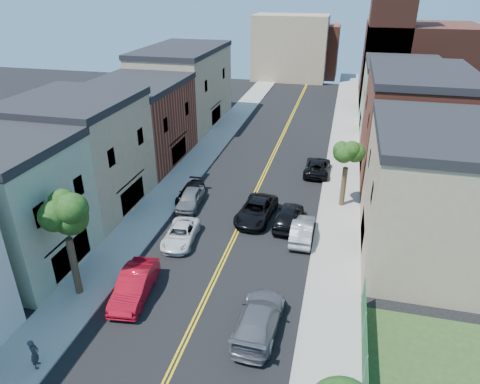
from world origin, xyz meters
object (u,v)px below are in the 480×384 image
Objects in this scene: pedestrian_left at (34,354)px; black_car_right at (289,216)px; black_car_left at (191,192)px; white_pickup at (181,234)px; silver_car_right at (302,230)px; dark_car_right_far at (317,167)px; grey_car_right at (259,319)px; grey_car_left at (190,198)px; black_suv_lane at (256,210)px; red_sedan at (135,285)px.

black_car_right is at bearing -55.30° from pedestrian_left.
black_car_left is 0.90× the size of black_car_right.
silver_car_right is (8.90, 2.65, 0.11)m from white_pickup.
white_pickup is at bearing -77.55° from black_car_left.
pedestrian_left is at bearing 62.70° from black_car_right.
black_car_left is 0.83× the size of dark_car_right_far.
black_car_left is at bearing -11.68° from black_car_right.
black_car_right is at bearing -87.97° from grey_car_right.
grey_car_right reaches higher than white_pickup.
white_pickup is 2.71× the size of pedestrian_left.
black_car_right is 0.92× the size of dark_car_right_far.
pedestrian_left is (-2.90, -12.95, 0.36)m from white_pickup.
dark_car_right_far is at bearing -46.84° from pedestrian_left.
grey_car_right is (9.28, -14.60, 0.19)m from black_car_left.
silver_car_right is (1.30, -1.73, -0.06)m from black_car_right.
grey_car_left is at bearing -71.79° from black_car_left.
silver_car_right is at bearing -23.32° from black_car_left.
grey_car_left is 0.85× the size of dark_car_right_far.
pedestrian_left is (-11.92, -28.44, 0.28)m from dark_car_right_far.
white_pickup is 0.96× the size of black_car_right.
grey_car_left is 18.63m from pedestrian_left.
silver_car_right is at bearing -61.20° from pedestrian_left.
white_pickup is 0.82× the size of grey_car_right.
pedestrian_left reaches higher than silver_car_right.
grey_car_right is 3.29× the size of pedestrian_left.
pedestrian_left is (-11.80, -15.60, 0.25)m from silver_car_right.
pedestrian_left is at bearing -108.34° from black_suv_lane.
red_sedan is at bearing 43.58° from silver_car_right.
grey_car_left is 0.92× the size of black_car_right.
black_car_left is 17.30m from grey_car_right.
pedestrian_left reaches higher than white_pickup.
red_sedan is at bearing -86.29° from black_car_left.
red_sedan is 0.98× the size of dark_car_right_far.
grey_car_left is at bearing 177.64° from black_suv_lane.
red_sedan is 12.58m from black_suv_lane.
black_suv_lane is at bearing -75.50° from grey_car_right.
grey_car_left is (-0.66, 12.18, -0.08)m from red_sedan.
black_car_right reaches higher than black_car_left.
pedestrian_left reaches higher than dark_car_right_far.
silver_car_right is 4.58m from black_suv_lane.
pedestrian_left reaches higher than black_suv_lane.
grey_car_right is 1.23× the size of silver_car_right.
white_pickup is at bearing 60.28° from dark_car_right_far.
white_pickup is at bearing 15.80° from silver_car_right.
black_car_right reaches higher than grey_car_left.
black_suv_lane is at bearing -19.57° from black_car_left.
silver_car_right is 2.68× the size of pedestrian_left.
dark_car_right_far reaches higher than black_car_left.
black_car_left is at bearing -55.53° from grey_car_right.
grey_car_right is at bearing -87.23° from pedestrian_left.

